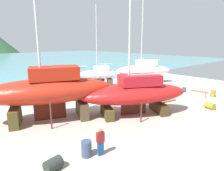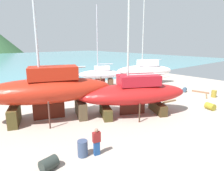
% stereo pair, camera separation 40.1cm
% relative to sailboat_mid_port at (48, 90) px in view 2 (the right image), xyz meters
% --- Properties ---
extents(ground_plane, '(44.36, 44.36, 0.00)m').
position_rel_sailboat_mid_port_xyz_m(ground_plane, '(6.78, -0.98, -2.57)').
color(ground_plane, '#B1A193').
extents(sailboat_mid_port, '(10.96, 7.03, 16.42)m').
position_rel_sailboat_mid_port_xyz_m(sailboat_mid_port, '(0.00, 0.00, 0.00)').
color(sailboat_mid_port, '#483E1D').
rests_on(sailboat_mid_port, ground).
extents(sailboat_small_center, '(10.14, 7.54, 14.64)m').
position_rel_sailboat_mid_port_xyz_m(sailboat_small_center, '(6.14, -3.68, -0.60)').
color(sailboat_small_center, '#463C1C').
rests_on(sailboat_small_center, ground).
extents(sailboat_large_starboard, '(8.77, 6.64, 12.95)m').
position_rel_sailboat_mid_port_xyz_m(sailboat_large_starboard, '(17.60, 4.50, -0.56)').
color(sailboat_large_starboard, brown).
rests_on(sailboat_large_starboard, ground).
extents(sailboat_far_slipway, '(5.92, 4.73, 11.20)m').
position_rel_sailboat_mid_port_xyz_m(sailboat_far_slipway, '(10.51, 6.77, -0.74)').
color(sailboat_far_slipway, brown).
rests_on(sailboat_far_slipway, ground).
extents(worker, '(0.48, 0.34, 1.63)m').
position_rel_sailboat_mid_port_xyz_m(worker, '(-0.17, -6.76, -1.73)').
color(worker, navy).
rests_on(worker, ground).
extents(barrel_tipped_center, '(0.94, 0.78, 0.65)m').
position_rel_sailboat_mid_port_xyz_m(barrel_tipped_center, '(-2.80, -6.22, -2.25)').
color(barrel_tipped_center, '#29312D').
rests_on(barrel_tipped_center, ground).
extents(barrel_tipped_left, '(0.90, 0.90, 0.88)m').
position_rel_sailboat_mid_port_xyz_m(barrel_tipped_left, '(14.02, -0.49, -2.13)').
color(barrel_tipped_left, brown).
rests_on(barrel_tipped_left, ground).
extents(barrel_by_slipway, '(1.02, 0.81, 0.54)m').
position_rel_sailboat_mid_port_xyz_m(barrel_by_slipway, '(17.21, -2.54, -2.30)').
color(barrel_by_slipway, '#365167').
rests_on(barrel_by_slipway, ground).
extents(barrel_rust_mid, '(0.72, 0.72, 0.94)m').
position_rel_sailboat_mid_port_xyz_m(barrel_rust_mid, '(-0.84, -6.33, -2.10)').
color(barrel_rust_mid, '#364666').
rests_on(barrel_rust_mid, ground).
extents(barrel_blue_faded, '(0.85, 1.01, 0.63)m').
position_rel_sailboat_mid_port_xyz_m(barrel_blue_faded, '(12.69, -7.72, -2.26)').
color(barrel_blue_faded, olive).
rests_on(barrel_blue_faded, ground).
extents(barrel_rust_near, '(0.60, 0.60, 0.82)m').
position_rel_sailboat_mid_port_xyz_m(barrel_rust_near, '(17.43, -6.14, -2.16)').
color(barrel_rust_near, olive).
rests_on(barrel_rust_near, ground).
extents(timber_plank_near, '(2.09, 1.06, 0.10)m').
position_rel_sailboat_mid_port_xyz_m(timber_plank_near, '(17.08, -5.47, -2.52)').
color(timber_plank_near, olive).
rests_on(timber_plank_near, ground).
extents(timber_short_skew, '(0.61, 2.07, 0.18)m').
position_rel_sailboat_mid_port_xyz_m(timber_short_skew, '(18.35, -4.13, -2.48)').
color(timber_short_skew, '#885F44').
rests_on(timber_short_skew, ground).
extents(timber_short_cross, '(1.88, 0.54, 0.17)m').
position_rel_sailboat_mid_port_xyz_m(timber_short_cross, '(11.80, -3.80, -2.49)').
color(timber_short_cross, brown).
rests_on(timber_short_cross, ground).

